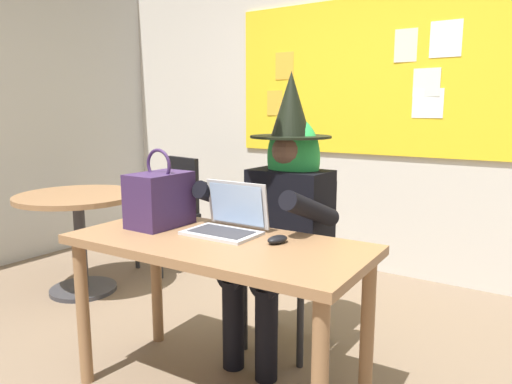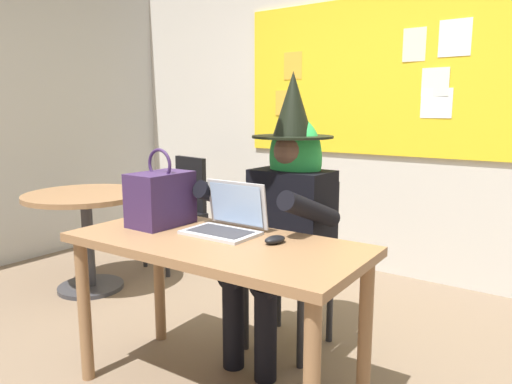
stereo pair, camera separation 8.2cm
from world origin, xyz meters
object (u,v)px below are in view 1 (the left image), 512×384
(person_costumed, at_px, (284,204))
(side_table_round, at_px, (79,219))
(chair_spare_by_window, at_px, (173,206))
(chair_at_desk, at_px, (294,252))
(desk_main, at_px, (217,263))
(laptop, at_px, (228,222))
(computer_mouse, at_px, (277,239))
(handbag, at_px, (160,199))

(person_costumed, xyz_separation_m, side_table_round, (-1.62, -0.09, -0.28))
(person_costumed, relative_size, chair_spare_by_window, 1.64)
(chair_at_desk, bearing_deg, person_costumed, -0.90)
(desk_main, height_order, chair_at_desk, chair_at_desk)
(person_costumed, distance_m, laptop, 0.42)
(desk_main, distance_m, computer_mouse, 0.29)
(chair_at_desk, height_order, person_costumed, person_costumed)
(person_costumed, relative_size, handbag, 3.95)
(handbag, bearing_deg, person_costumed, 50.56)
(desk_main, xyz_separation_m, laptop, (-0.04, 0.13, 0.16))
(handbag, distance_m, side_table_round, 1.32)
(chair_at_desk, relative_size, computer_mouse, 8.79)
(person_costumed, relative_size, laptop, 4.44)
(laptop, relative_size, side_table_round, 0.40)
(person_costumed, height_order, laptop, person_costumed)
(handbag, xyz_separation_m, chair_spare_by_window, (-1.07, 1.19, -0.36))
(desk_main, height_order, side_table_round, desk_main)
(chair_at_desk, xyz_separation_m, laptop, (-0.05, -0.54, 0.27))
(chair_at_desk, height_order, handbag, handbag)
(chair_at_desk, xyz_separation_m, side_table_round, (-1.62, -0.21, 0.02))
(person_costumed, xyz_separation_m, chair_spare_by_window, (-1.47, 0.70, -0.30))
(chair_at_desk, height_order, computer_mouse, chair_at_desk)
(computer_mouse, height_order, chair_spare_by_window, chair_spare_by_window)
(side_table_round, bearing_deg, laptop, -11.67)
(chair_at_desk, relative_size, handbag, 2.42)
(person_costumed, bearing_deg, chair_spare_by_window, -114.57)
(side_table_round, bearing_deg, chair_at_desk, 7.53)
(desk_main, xyz_separation_m, handbag, (-0.39, 0.05, 0.24))
(handbag, height_order, chair_spare_by_window, handbag)
(laptop, distance_m, side_table_round, 1.62)
(laptop, distance_m, computer_mouse, 0.29)
(desk_main, bearing_deg, chair_spare_by_window, 139.53)
(side_table_round, relative_size, chair_spare_by_window, 0.93)
(chair_at_desk, xyz_separation_m, handbag, (-0.41, -0.62, 0.36))
(computer_mouse, bearing_deg, side_table_round, -176.64)
(chair_spare_by_window, bearing_deg, computer_mouse, 66.82)
(chair_spare_by_window, bearing_deg, desk_main, 60.18)
(desk_main, bearing_deg, computer_mouse, 22.35)
(chair_spare_by_window, bearing_deg, handbag, 52.46)
(computer_mouse, relative_size, chair_spare_by_window, 0.11)
(handbag, distance_m, chair_spare_by_window, 1.64)
(computer_mouse, relative_size, handbag, 0.28)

